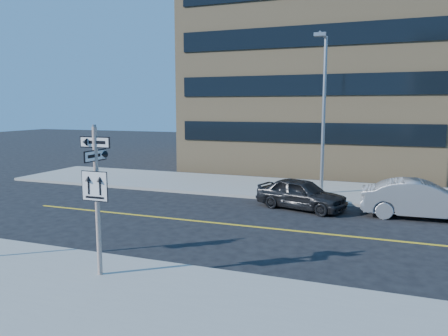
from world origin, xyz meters
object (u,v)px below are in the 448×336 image
at_px(parked_car_a, 301,194).
at_px(parked_car_b, 421,199).
at_px(sign_pole, 97,192).
at_px(streetlight_a, 323,105).

height_order(parked_car_a, parked_car_b, parked_car_b).
bearing_deg(parked_car_a, sign_pole, 177.52).
xyz_separation_m(sign_pole, streetlight_a, (4.00, 13.27, 2.32)).
bearing_deg(sign_pole, parked_car_a, 70.69).
distance_m(parked_car_b, streetlight_a, 6.74).
distance_m(sign_pole, parked_car_b, 13.52).
bearing_deg(parked_car_a, parked_car_b, -71.40).
relative_size(sign_pole, parked_car_a, 0.98).
relative_size(sign_pole, parked_car_b, 0.84).
height_order(sign_pole, parked_car_a, sign_pole).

